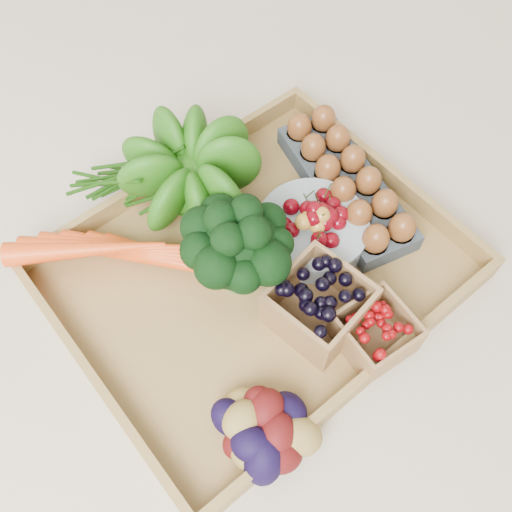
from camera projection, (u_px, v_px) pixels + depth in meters
ground at (256, 276)px, 0.85m from camera, size 4.00×4.00×0.00m
tray at (256, 274)px, 0.84m from camera, size 0.55×0.45×0.01m
carrots at (141, 252)px, 0.82m from camera, size 0.24×0.17×0.06m
lettuce at (191, 168)px, 0.84m from camera, size 0.15×0.15×0.15m
broccoli at (239, 259)px, 0.78m from camera, size 0.15×0.15×0.12m
cherry_bowl at (312, 231)px, 0.85m from camera, size 0.17×0.17×0.04m
egg_carton at (345, 186)px, 0.90m from camera, size 0.17×0.30×0.03m
potatoes at (260, 426)px, 0.68m from camera, size 0.14×0.14×0.08m
punnet_blackberry at (319, 305)px, 0.77m from camera, size 0.13×0.13×0.08m
punnet_raspberry at (375, 333)px, 0.76m from camera, size 0.10×0.10×0.06m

